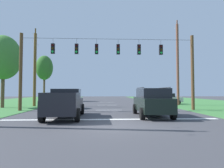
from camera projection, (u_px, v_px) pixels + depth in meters
name	position (u px, v px, depth m)	size (l,w,h in m)	color
ground_plane	(114.00, 125.00, 9.72)	(120.00, 120.00, 0.00)	#3D3D42
shoulder_grass_right	(219.00, 104.00, 25.41)	(16.00, 80.00, 0.03)	#3B7739
stop_bar_stripe	(112.00, 119.00, 11.83)	(13.77, 0.45, 0.01)	white
lane_dash_0	(109.00, 110.00, 17.82)	(0.15, 2.50, 0.01)	white
lane_dash_1	(107.00, 105.00, 24.44)	(0.15, 2.50, 0.01)	white
lane_dash_2	(106.00, 102.00, 30.89)	(0.15, 2.50, 0.01)	white
overhead_signal_span	(108.00, 66.00, 17.61)	(16.50, 0.31, 7.20)	brown
pickup_truck	(65.00, 103.00, 12.71)	(2.44, 5.47, 1.95)	black
suv_black	(152.00, 101.00, 13.35)	(2.32, 4.85, 2.05)	black
distant_car_crossing_white	(62.00, 97.00, 31.99)	(4.42, 2.26, 1.52)	silver
distant_car_oncoming	(166.00, 99.00, 26.20)	(4.38, 2.19, 1.52)	silver
distant_car_far_parked	(157.00, 97.00, 33.32)	(4.46, 2.36, 1.52)	silver
utility_pole_mid_right	(178.00, 64.00, 24.40)	(0.34, 1.58, 11.18)	brown
utility_pole_near_left	(35.00, 68.00, 22.49)	(0.34, 1.92, 9.44)	brown
tree_roadside_right	(44.00, 68.00, 34.75)	(3.07, 3.07, 8.48)	brown
tree_roadside_far_right	(3.00, 58.00, 20.42)	(3.68, 3.68, 7.93)	brown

